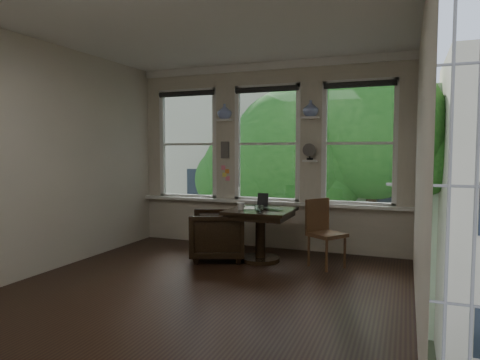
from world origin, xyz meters
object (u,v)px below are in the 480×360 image
at_px(table, 260,235).
at_px(laptop, 270,209).
at_px(armchair_left, 217,235).
at_px(mug, 241,206).
at_px(side_chair_right, 327,234).

relative_size(table, laptop, 2.64).
relative_size(table, armchair_left, 1.15).
xyz_separation_m(armchair_left, mug, (0.38, -0.02, 0.44)).
bearing_deg(side_chair_right, table, 126.89).
bearing_deg(side_chair_right, armchair_left, 130.55).
relative_size(armchair_left, laptop, 2.30).
bearing_deg(mug, table, 30.31).
relative_size(armchair_left, mug, 7.02).
xyz_separation_m(armchair_left, laptop, (0.77, 0.09, 0.41)).
distance_m(laptop, mug, 0.41).
relative_size(table, side_chair_right, 0.98).
height_order(table, armchair_left, table).
distance_m(table, side_chair_right, 0.95).
distance_m(table, armchair_left, 0.64).
height_order(table, side_chair_right, side_chair_right).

